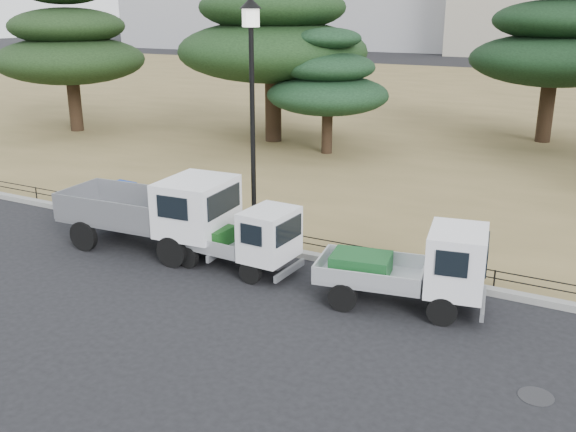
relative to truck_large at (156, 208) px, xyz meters
The scene contains 14 objects.
ground 4.00m from the truck_large, 19.32° to the right, with size 220.00×220.00×0.00m, color black.
lawn 29.58m from the truck_large, 82.99° to the left, with size 120.00×56.00×0.15m, color olive.
curb 4.00m from the truck_large, 20.34° to the left, with size 120.00×0.25×0.16m, color gray.
truck_large is the anchor object (origin of this frame).
truck_kei_front 2.81m from the truck_large, ahead, with size 3.26×1.51×1.69m.
truck_kei_rear 7.16m from the truck_large, ahead, with size 3.78×2.10×1.87m.
street_lamp 4.21m from the truck_large, 38.43° to the left, with size 0.57×0.57×6.37m.
pipe_fence 3.97m from the truck_large, 22.40° to the left, with size 38.00×0.04×0.40m.
tarp_pile 3.35m from the truck_large, 150.30° to the left, with size 1.61×1.23×1.03m.
manhole 10.47m from the truck_large, 13.70° to the right, with size 0.60×0.60×0.01m, color #2D2D30.
pine_west_far 18.66m from the truck_large, 142.14° to the left, with size 7.41×7.41×7.48m.
pine_west_near 14.93m from the truck_large, 106.88° to the left, with size 8.78×8.78×8.78m.
pine_center_left 12.70m from the truck_large, 93.56° to the left, with size 5.24×5.24×5.33m.
pine_center_right 21.25m from the truck_large, 69.75° to the left, with size 7.48×7.48×7.94m.
Camera 1 is at (7.22, -11.46, 6.31)m, focal length 40.00 mm.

